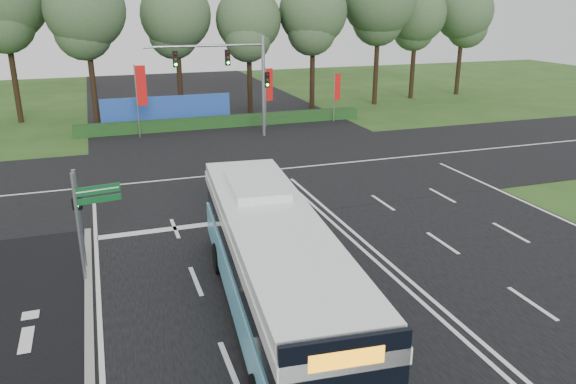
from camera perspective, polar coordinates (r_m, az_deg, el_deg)
name	(u,v)px	position (r m, az deg, el deg)	size (l,w,h in m)	color
ground	(368,255)	(21.74, 8.13, -6.40)	(120.00, 120.00, 0.00)	#2A4F1A
road_main	(368,255)	(21.73, 8.14, -6.35)	(20.00, 120.00, 0.04)	black
road_cross	(273,170)	(32.15, -1.51, 2.24)	(120.00, 14.00, 0.05)	black
kerb_strip	(89,348)	(17.08, -19.52, -14.72)	(0.25, 18.00, 0.12)	gray
city_bus	(274,266)	(16.59, -1.46, -7.52)	(3.78, 12.84, 3.63)	#63BEE6
pedestrian_signal	(79,216)	(20.99, -20.48, -2.34)	(0.34, 0.43, 3.74)	gray
street_sign	(88,213)	(19.90, -19.70, -2.03)	(1.52, 0.30, 3.93)	gray
banner_flag_left	(140,91)	(40.76, -14.80, 9.93)	(0.76, 0.08, 5.15)	gray
banner_flag_mid	(268,88)	(43.08, -2.02, 10.48)	(0.66, 0.21, 4.54)	gray
banner_flag_right	(337,90)	(45.25, 4.97, 10.31)	(0.57, 0.13, 3.89)	gray
traffic_light_gantry	(238,71)	(39.33, -5.09, 12.13)	(8.41, 0.28, 7.00)	gray
hedge	(224,122)	(43.80, -6.48, 7.11)	(22.00, 1.20, 0.80)	#173B15
blue_hoarding	(167,110)	(45.44, -12.19, 8.13)	(10.00, 0.30, 2.20)	#1D45A1
eucalyptus_row	(234,9)	(49.26, -5.50, 17.99)	(53.79, 8.97, 12.90)	black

